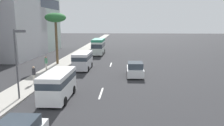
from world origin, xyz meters
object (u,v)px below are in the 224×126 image
(minibus_lead, at_px, (98,46))
(car_fourth, at_px, (135,70))
(van_fifth, at_px, (58,84))
(street_lamp, at_px, (17,56))
(palm_tree, at_px, (55,19))
(van_second, at_px, (83,60))
(pedestrian_near_lamp, at_px, (46,62))
(pedestrian_mid_block, at_px, (34,74))

(minibus_lead, distance_m, car_fourth, 19.04)
(minibus_lead, relative_size, van_fifth, 1.29)
(car_fourth, bearing_deg, street_lamp, 132.08)
(van_fifth, bearing_deg, car_fourth, 140.96)
(car_fourth, height_order, palm_tree, palm_tree)
(street_lamp, bearing_deg, van_second, -12.63)
(minibus_lead, relative_size, palm_tree, 0.82)
(van_second, height_order, street_lamp, street_lamp)
(minibus_lead, height_order, van_fifth, minibus_lead)
(minibus_lead, relative_size, pedestrian_near_lamp, 3.44)
(van_second, xyz_separation_m, palm_tree, (3.10, 4.54, 5.50))
(car_fourth, distance_m, pedestrian_near_lamp, 11.78)
(car_fourth, height_order, van_fifth, van_fifth)
(pedestrian_mid_block, relative_size, palm_tree, 0.24)
(van_second, bearing_deg, car_fourth, 62.87)
(minibus_lead, distance_m, street_lamp, 26.92)
(van_second, height_order, van_fifth, van_second)
(minibus_lead, height_order, pedestrian_mid_block, minibus_lead)
(van_fifth, xyz_separation_m, street_lamp, (-0.49, 3.01, 2.38))
(car_fourth, height_order, street_lamp, street_lamp)
(pedestrian_mid_block, bearing_deg, minibus_lead, -132.66)
(van_second, bearing_deg, pedestrian_near_lamp, -72.61)
(minibus_lead, height_order, van_second, minibus_lead)
(van_fifth, bearing_deg, palm_tree, -162.31)
(van_fifth, distance_m, pedestrian_near_lamp, 11.50)
(pedestrian_near_lamp, height_order, street_lamp, street_lamp)
(van_fifth, height_order, pedestrian_mid_block, van_fifth)
(pedestrian_mid_block, bearing_deg, palm_tree, -117.27)
(pedestrian_mid_block, bearing_deg, van_second, -146.84)
(pedestrian_mid_block, bearing_deg, van_fifth, 100.50)
(van_second, height_order, palm_tree, palm_tree)
(minibus_lead, relative_size, pedestrian_mid_block, 3.47)
(car_fourth, bearing_deg, palm_tree, 59.91)
(van_second, distance_m, car_fourth, 7.85)
(van_second, bearing_deg, minibus_lead, 178.29)
(van_second, distance_m, van_fifth, 11.88)
(pedestrian_near_lamp, bearing_deg, car_fourth, -54.66)
(pedestrian_near_lamp, distance_m, street_lamp, 11.37)
(minibus_lead, relative_size, car_fourth, 1.56)
(street_lamp, bearing_deg, car_fourth, -47.92)
(pedestrian_mid_block, bearing_deg, car_fourth, 169.52)
(pedestrian_mid_block, height_order, street_lamp, street_lamp)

